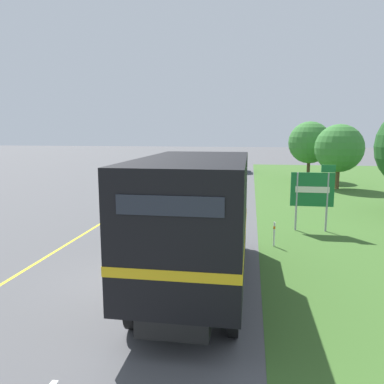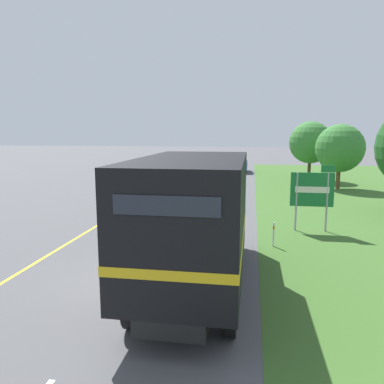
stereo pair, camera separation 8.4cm
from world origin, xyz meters
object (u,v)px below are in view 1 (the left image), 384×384
object	(u,v)px
lead_car_blue_ahead	(238,163)
delineator_post	(274,233)
roadside_tree_far	(310,143)
highway_sign	(313,191)
lead_car_white	(184,177)
roadside_tree_mid	(339,148)
horse_trailer_truck	(198,217)

from	to	relation	value
lead_car_blue_ahead	delineator_post	size ratio (longest dim) A/B	4.53
roadside_tree_far	highway_sign	bearing A→B (deg)	-97.72
lead_car_white	highway_sign	size ratio (longest dim) A/B	1.53
lead_car_white	delineator_post	xyz separation A→B (m)	(6.00, -14.17, -0.41)
highway_sign	delineator_post	world-z (taller)	highway_sign
lead_car_blue_ahead	highway_sign	size ratio (longest dim) A/B	1.46
highway_sign	roadside_tree_mid	distance (m)	13.86
lead_car_white	roadside_tree_far	bearing A→B (deg)	33.38
delineator_post	lead_car_white	bearing A→B (deg)	112.95
horse_trailer_truck	highway_sign	distance (m)	8.03
lead_car_blue_ahead	delineator_post	xyz separation A→B (m)	(2.29, -26.80, -0.47)
roadside_tree_far	horse_trailer_truck	bearing A→B (deg)	-104.67
lead_car_white	roadside_tree_far	size ratio (longest dim) A/B	0.85
lead_car_blue_ahead	horse_trailer_truck	bearing A→B (deg)	-90.11
highway_sign	roadside_tree_far	xyz separation A→B (m)	(2.49, 18.34, 1.60)
horse_trailer_truck	delineator_post	world-z (taller)	horse_trailer_truck
lead_car_blue_ahead	roadside_tree_far	xyz separation A→B (m)	(6.54, -5.87, 2.42)
lead_car_white	roadside_tree_mid	distance (m)	12.00
highway_sign	horse_trailer_truck	bearing A→B (deg)	-120.85
roadside_tree_far	roadside_tree_mid	bearing A→B (deg)	-74.40
lead_car_white	roadside_tree_far	distance (m)	12.53
horse_trailer_truck	lead_car_blue_ahead	world-z (taller)	horse_trailer_truck
highway_sign	lead_car_white	bearing A→B (deg)	123.87
roadside_tree_far	lead_car_blue_ahead	bearing A→B (deg)	138.11
horse_trailer_truck	delineator_post	size ratio (longest dim) A/B	8.33
roadside_tree_far	delineator_post	world-z (taller)	roadside_tree_far
lead_car_blue_ahead	highway_sign	xyz separation A→B (m)	(4.06, -24.21, 0.83)
highway_sign	roadside_tree_mid	size ratio (longest dim) A/B	0.60
lead_car_blue_ahead	roadside_tree_far	bearing A→B (deg)	-41.89
lead_car_blue_ahead	roadside_tree_far	distance (m)	9.12
lead_car_white	lead_car_blue_ahead	world-z (taller)	lead_car_blue_ahead
roadside_tree_mid	highway_sign	bearing A→B (deg)	-106.48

